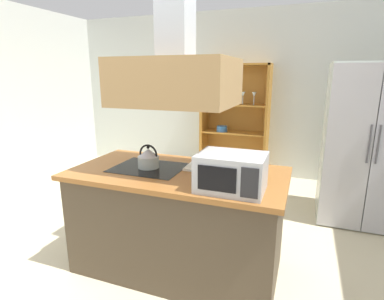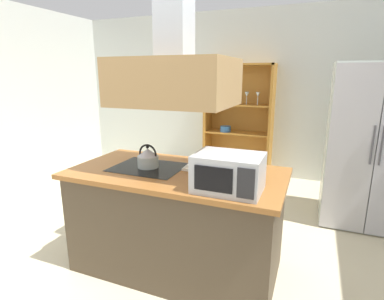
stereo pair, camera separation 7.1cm
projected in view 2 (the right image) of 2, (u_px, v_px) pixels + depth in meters
The scene contains 9 objects.
ground_plane at pixel (158, 263), 2.78m from camera, with size 7.80×7.80×0.00m, color beige.
wall_back at pixel (240, 95), 5.15m from camera, with size 6.00×0.12×2.70m, color silver.
kitchen_island at pixel (177, 220), 2.64m from camera, with size 1.79×0.93×0.90m.
range_hood at pixel (175, 67), 2.33m from camera, with size 0.90×0.70×1.25m.
refrigerator at pixel (370, 146), 3.38m from camera, with size 0.90×0.77×1.82m.
dish_cabinet at pixel (238, 128), 5.06m from camera, with size 1.10×0.40×1.85m.
kettle at pixel (148, 158), 2.61m from camera, with size 0.18×0.18×0.20m.
cutting_board at pixel (205, 168), 2.59m from camera, with size 0.34×0.24×0.02m, color white.
microwave at pixel (229, 173), 2.08m from camera, with size 0.46×0.35×0.26m.
Camera 2 is at (1.21, -2.14, 1.69)m, focal length 28.33 mm.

